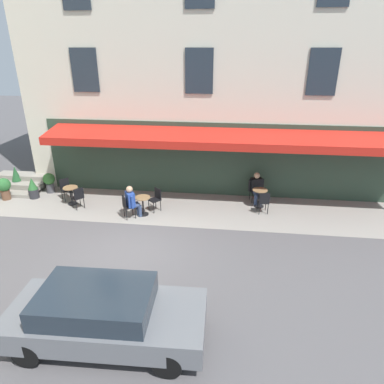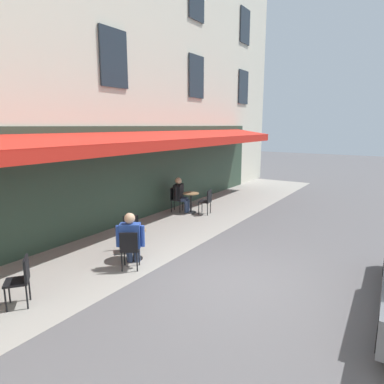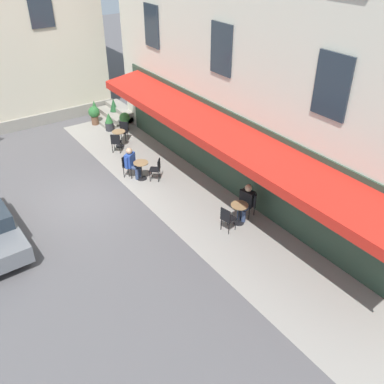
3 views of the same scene
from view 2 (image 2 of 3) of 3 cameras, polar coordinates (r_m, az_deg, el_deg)
name	(u,v)px [view 2 (image 2 of 3)]	position (r m, az deg, el deg)	size (l,w,h in m)	color
ground_plane	(236,281)	(7.42, 7.42, -14.66)	(70.00, 70.00, 0.00)	#565456
sidewalk_cafe_terrace	(187,221)	(11.65, -0.86, -4.89)	(20.50, 3.20, 0.01)	gray
cafe_building_facade	(74,21)	(16.45, -19.24, 25.59)	(20.00, 10.70, 15.00)	beige
cafe_table_near_entrance	(191,200)	(12.65, -0.18, -1.32)	(0.60, 0.60, 0.75)	black
cafe_chair_black_near_door	(207,200)	(12.41, 2.51, -1.30)	(0.47, 0.47, 0.91)	black
cafe_chair_black_corner_left	(175,197)	(12.83, -2.89, -0.90)	(0.50, 0.50, 0.91)	black
cafe_table_mid_terrace	(134,240)	(8.41, -9.75, -7.95)	(0.60, 0.60, 0.75)	black
cafe_chair_black_by_window	(130,247)	(7.80, -10.46, -9.07)	(0.55, 0.55, 0.91)	black
cafe_chair_black_under_awning	(131,230)	(8.99, -10.18, -6.33)	(0.56, 0.56, 0.91)	black
cafe_chair_black_corner_right	(21,277)	(6.97, -26.81, -12.66)	(0.56, 0.56, 0.91)	black
seated_patron_in_black	(180,194)	(12.73, -1.98, -0.28)	(0.65, 0.62, 1.31)	navy
seated_companion_in_blue	(131,238)	(7.95, -10.25, -7.55)	(0.63, 0.61, 1.29)	navy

